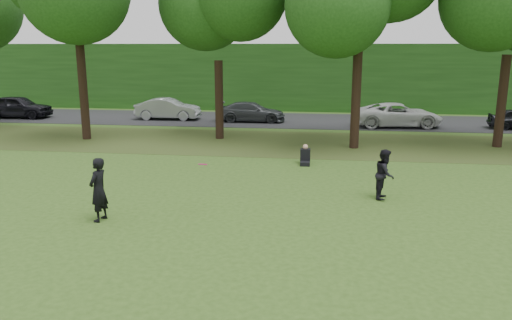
{
  "coord_description": "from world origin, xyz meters",
  "views": [
    {
      "loc": [
        2.46,
        -11.94,
        4.87
      ],
      "look_at": [
        0.38,
        3.44,
        1.3
      ],
      "focal_mm": 35.0,
      "sensor_mm": 36.0,
      "label": 1
    }
  ],
  "objects": [
    {
      "name": "street",
      "position": [
        0.0,
        21.0,
        0.01
      ],
      "size": [
        70.0,
        7.0,
        0.02
      ],
      "primitive_type": "cube",
      "color": "black",
      "rests_on": "ground"
    },
    {
      "name": "seated_person",
      "position": [
        1.78,
        8.57,
        0.31
      ],
      "size": [
        0.43,
        0.74,
        0.83
      ],
      "rotation": [
        0.0,
        0.0,
        0.03
      ],
      "color": "black",
      "rests_on": "ground"
    },
    {
      "name": "frisbee",
      "position": [
        -0.97,
        1.82,
        1.5
      ],
      "size": [
        0.33,
        0.32,
        0.12
      ],
      "color": "#DE1272",
      "rests_on": "ground"
    },
    {
      "name": "far_hedge",
      "position": [
        0.0,
        27.0,
        2.5
      ],
      "size": [
        70.0,
        3.0,
        5.0
      ],
      "primitive_type": "cube",
      "color": "#1C4513",
      "rests_on": "ground"
    },
    {
      "name": "player_right",
      "position": [
        4.5,
        4.07,
        0.82
      ],
      "size": [
        0.79,
        0.92,
        1.63
      ],
      "primitive_type": "imported",
      "rotation": [
        0.0,
        0.0,
        1.33
      ],
      "color": "black",
      "rests_on": "ground"
    },
    {
      "name": "leaf_litter",
      "position": [
        0.0,
        13.0,
        0.01
      ],
      "size": [
        60.0,
        7.0,
        0.01
      ],
      "primitive_type": "cube",
      "color": "#423B17",
      "rests_on": "ground"
    },
    {
      "name": "ground",
      "position": [
        0.0,
        0.0,
        0.0
      ],
      "size": [
        120.0,
        120.0,
        0.0
      ],
      "primitive_type": "plane",
      "color": "#2C4A17",
      "rests_on": "ground"
    },
    {
      "name": "parked_cars",
      "position": [
        -1.95,
        19.64,
        0.72
      ],
      "size": [
        36.5,
        3.33,
        1.53
      ],
      "color": "black",
      "rests_on": "street"
    },
    {
      "name": "player_left",
      "position": [
        -3.74,
        0.81,
        0.92
      ],
      "size": [
        0.54,
        0.73,
        1.83
      ],
      "primitive_type": "imported",
      "rotation": [
        0.0,
        0.0,
        -1.73
      ],
      "color": "black",
      "rests_on": "ground"
    }
  ]
}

